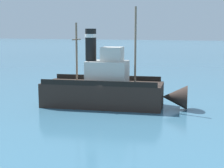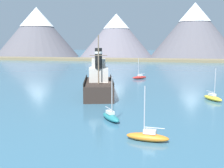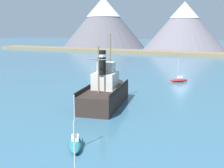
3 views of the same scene
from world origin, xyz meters
name	(u,v)px [view 3 (image 3 of 3)]	position (x,y,z in m)	size (l,w,h in m)	color
ground_plane	(110,107)	(0.00, 0.00, 0.00)	(600.00, 600.00, 0.00)	#38667F
mountain_ridge	(217,22)	(-4.85, 123.13, 14.69)	(194.97, 53.74, 31.07)	#56545B
shoreline_strip	(214,54)	(0.00, 89.66, 0.60)	(240.00, 12.00, 1.20)	#7A6B4C
old_tugboat	(106,92)	(-1.11, 0.80, 1.83)	(7.24, 14.79, 9.90)	#2D231E
sailboat_teal	(75,143)	(3.93, -13.50, 0.43)	(3.09, 3.74, 4.90)	#23757A
sailboat_red	(179,80)	(3.20, 23.54, 0.43)	(3.70, 3.16, 4.90)	#B22823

